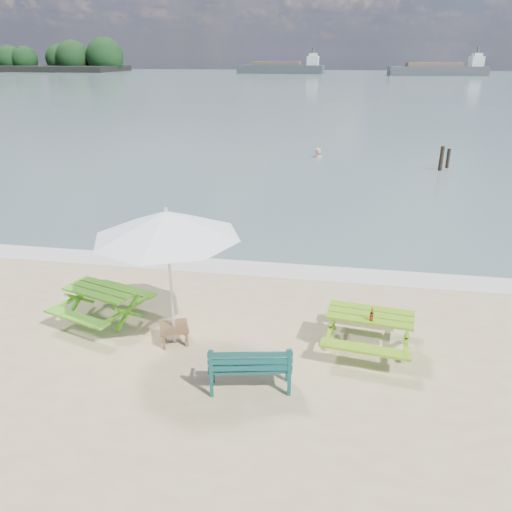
% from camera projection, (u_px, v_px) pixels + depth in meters
% --- Properties ---
extents(sea, '(300.00, 300.00, 0.00)m').
position_uv_depth(sea, '(337.00, 84.00, 85.50)').
color(sea, slate).
rests_on(sea, ground).
extents(foam_strip, '(22.00, 0.90, 0.01)m').
position_uv_depth(foam_strip, '(263.00, 269.00, 12.10)').
color(foam_strip, silver).
rests_on(foam_strip, ground).
extents(picnic_table_left, '(1.85, 1.95, 0.68)m').
position_uv_depth(picnic_table_left, '(103.00, 305.00, 9.68)').
color(picnic_table_left, '#5AB91C').
rests_on(picnic_table_left, ground).
extents(picnic_table_right, '(1.66, 1.80, 0.70)m').
position_uv_depth(picnic_table_right, '(369.00, 332.00, 8.74)').
color(picnic_table_right, '#6FA318').
rests_on(picnic_table_right, ground).
extents(park_bench, '(1.33, 0.67, 0.78)m').
position_uv_depth(park_bench, '(250.00, 375.00, 7.72)').
color(park_bench, '#0F403F').
rests_on(park_bench, ground).
extents(side_table, '(0.66, 0.66, 0.33)m').
position_uv_depth(side_table, '(174.00, 333.00, 9.01)').
color(side_table, brown).
rests_on(side_table, ground).
extents(patio_umbrella, '(3.28, 3.28, 2.48)m').
position_uv_depth(patio_umbrella, '(166.00, 224.00, 8.23)').
color(patio_umbrella, silver).
rests_on(patio_umbrella, ground).
extents(beer_bottle, '(0.06, 0.06, 0.24)m').
position_uv_depth(beer_bottle, '(371.00, 317.00, 8.35)').
color(beer_bottle, '#8F5314').
rests_on(beer_bottle, picnic_table_right).
extents(swimmer, '(0.77, 0.65, 1.78)m').
position_uv_depth(swimmer, '(318.00, 166.00, 25.30)').
color(swimmer, tan).
rests_on(swimmer, ground).
extents(mooring_pilings, '(0.57, 0.77, 1.28)m').
position_uv_depth(mooring_pilings, '(444.00, 161.00, 22.40)').
color(mooring_pilings, black).
rests_on(mooring_pilings, ground).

